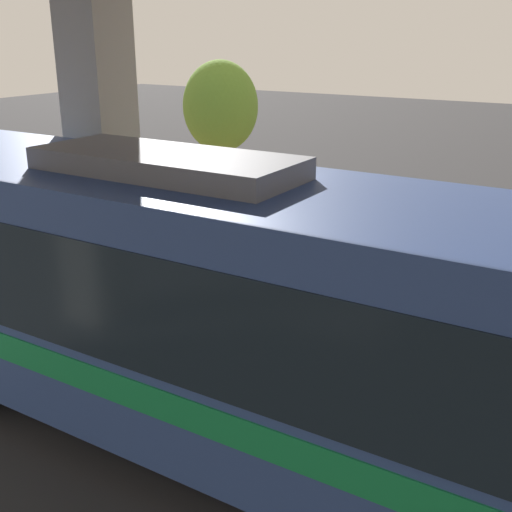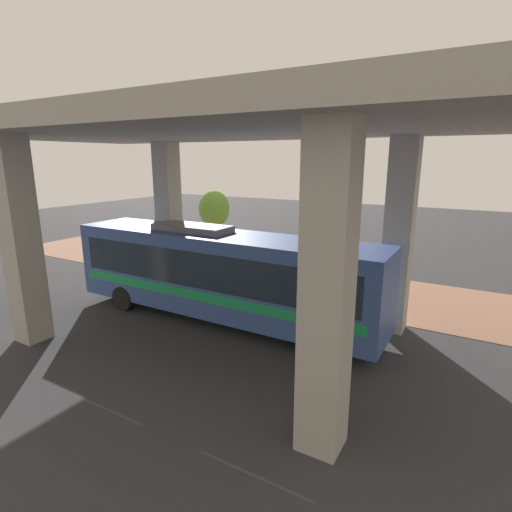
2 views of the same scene
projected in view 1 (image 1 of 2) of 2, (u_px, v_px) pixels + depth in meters
The scene contains 9 objects.
ground_plane at pixel (396, 371), 9.69m from camera, with size 80.00×80.00×0.00m, color #2D2D30.
sidewalk_strip at pixel (451, 303), 12.09m from camera, with size 6.00×40.00×0.02m.
bus at pixel (261, 313), 6.98m from camera, with size 2.56×12.37×3.60m.
fire_hydrant at pixel (215, 253), 13.47m from camera, with size 0.41×0.20×0.86m.
planter_front at pixel (389, 261), 11.66m from camera, with size 1.35×1.35×1.76m.
planter_middle at pixel (160, 260), 12.38m from camera, with size 0.96×0.96×1.37m.
planter_back at pixel (293, 270), 11.74m from camera, with size 1.14×1.14×1.46m.
planter_extra at pixel (440, 294), 10.46m from camera, with size 1.27×1.27×1.56m.
street_tree_near at pixel (221, 107), 15.77m from camera, with size 1.85×1.85×4.21m.
Camera 1 is at (8.40, 2.68, 4.86)m, focal length 45.00 mm.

